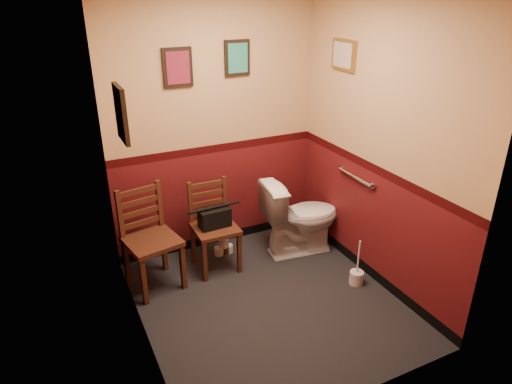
# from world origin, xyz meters

# --- Properties ---
(floor) EXTENTS (2.20, 2.40, 0.00)m
(floor) POSITION_xyz_m (0.00, 0.00, 0.00)
(floor) COLOR black
(floor) RESTS_ON ground
(wall_back) EXTENTS (2.20, 0.00, 2.70)m
(wall_back) POSITION_xyz_m (0.00, 1.20, 1.35)
(wall_back) COLOR #551215
(wall_back) RESTS_ON ground
(wall_front) EXTENTS (2.20, 0.00, 2.70)m
(wall_front) POSITION_xyz_m (0.00, -1.20, 1.35)
(wall_front) COLOR #551215
(wall_front) RESTS_ON ground
(wall_left) EXTENTS (0.00, 2.40, 2.70)m
(wall_left) POSITION_xyz_m (-1.10, 0.00, 1.35)
(wall_left) COLOR #551215
(wall_left) RESTS_ON ground
(wall_right) EXTENTS (0.00, 2.40, 2.70)m
(wall_right) POSITION_xyz_m (1.10, 0.00, 1.35)
(wall_right) COLOR #551215
(wall_right) RESTS_ON ground
(grab_bar) EXTENTS (0.05, 0.56, 0.06)m
(grab_bar) POSITION_xyz_m (1.07, 0.25, 0.95)
(grab_bar) COLOR silver
(grab_bar) RESTS_ON wall_right
(framed_print_back_a) EXTENTS (0.28, 0.04, 0.36)m
(framed_print_back_a) POSITION_xyz_m (-0.35, 1.18, 1.95)
(framed_print_back_a) COLOR black
(framed_print_back_a) RESTS_ON wall_back
(framed_print_back_b) EXTENTS (0.26, 0.04, 0.34)m
(framed_print_back_b) POSITION_xyz_m (0.25, 1.18, 2.00)
(framed_print_back_b) COLOR black
(framed_print_back_b) RESTS_ON wall_back
(framed_print_left) EXTENTS (0.04, 0.30, 0.38)m
(framed_print_left) POSITION_xyz_m (-1.08, 0.10, 1.85)
(framed_print_left) COLOR black
(framed_print_left) RESTS_ON wall_left
(framed_print_right) EXTENTS (0.04, 0.34, 0.28)m
(framed_print_right) POSITION_xyz_m (1.08, 0.60, 2.05)
(framed_print_right) COLOR olive
(framed_print_right) RESTS_ON wall_right
(toilet) EXTENTS (0.87, 0.56, 0.81)m
(toilet) POSITION_xyz_m (0.72, 0.65, 0.40)
(toilet) COLOR white
(toilet) RESTS_ON floor
(toilet_brush) EXTENTS (0.13, 0.13, 0.47)m
(toilet_brush) POSITION_xyz_m (0.90, -0.12, 0.08)
(toilet_brush) COLOR silver
(toilet_brush) RESTS_ON floor
(chair_left) EXTENTS (0.54, 0.54, 0.98)m
(chair_left) POSITION_xyz_m (-0.86, 0.74, 0.49)
(chair_left) COLOR #542A19
(chair_left) RESTS_ON floor
(chair_right) EXTENTS (0.43, 0.43, 0.90)m
(chair_right) POSITION_xyz_m (-0.21, 0.78, 0.45)
(chair_right) COLOR #542A19
(chair_right) RESTS_ON floor
(handbag) EXTENTS (0.31, 0.17, 0.22)m
(handbag) POSITION_xyz_m (-0.21, 0.74, 0.57)
(handbag) COLOR black
(handbag) RESTS_ON chair_right
(tp_stack) EXTENTS (0.21, 0.13, 0.36)m
(tp_stack) POSITION_xyz_m (-0.05, 0.94, 0.15)
(tp_stack) COLOR silver
(tp_stack) RESTS_ON floor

